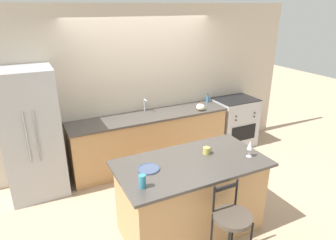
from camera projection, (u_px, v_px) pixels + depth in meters
ground_plane at (159, 172)px, 5.10m from camera, size 18.00×18.00×0.00m
wall_back at (142, 86)px, 5.18m from camera, size 6.00×0.07×2.70m
back_counter at (150, 139)px, 5.23m from camera, size 2.76×0.66×0.93m
sink_faucet at (145, 104)px, 5.18m from camera, size 0.02×0.13×0.22m
kitchen_island at (191, 196)px, 3.66m from camera, size 1.78×0.95×0.95m
refrigerator at (32, 134)px, 4.26m from camera, size 0.77×0.71×1.89m
oven_range at (234, 122)px, 5.97m from camera, size 0.79×0.63×0.97m
bar_stool_near at (231, 225)px, 3.09m from camera, size 0.40×0.40×0.97m
dinner_plate at (148, 169)px, 3.34m from camera, size 0.25×0.25×0.02m
wine_glass at (250, 145)px, 3.57m from camera, size 0.07×0.07×0.21m
coffee_mug at (207, 151)px, 3.67m from camera, size 0.12×0.09×0.09m
tumbler_cup at (142, 181)px, 2.98m from camera, size 0.07×0.07×0.14m
pumpkin_decoration at (201, 107)px, 5.25m from camera, size 0.15×0.15×0.14m
soap_bottle at (208, 99)px, 5.69m from camera, size 0.06×0.06×0.16m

